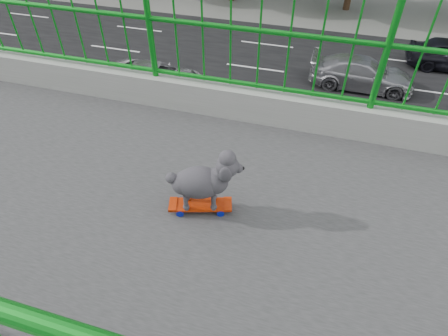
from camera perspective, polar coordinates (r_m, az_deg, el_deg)
road at (r=17.57m, az=2.43°, el=10.56°), size 18.00×90.00×0.02m
skateboard at (r=2.76m, az=-3.56°, el=-5.64°), size 0.26×0.47×0.06m
poodle at (r=2.58m, az=-3.16°, el=-1.84°), size 0.31×0.51×0.44m
car_1 at (r=14.13m, az=-1.40°, el=5.37°), size 1.51×4.33×1.43m
car_2 at (r=17.95m, az=-10.28°, el=13.05°), size 2.20×4.76×1.32m
car_3 at (r=19.21m, az=20.07°, el=13.26°), size 1.93×4.76×1.38m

